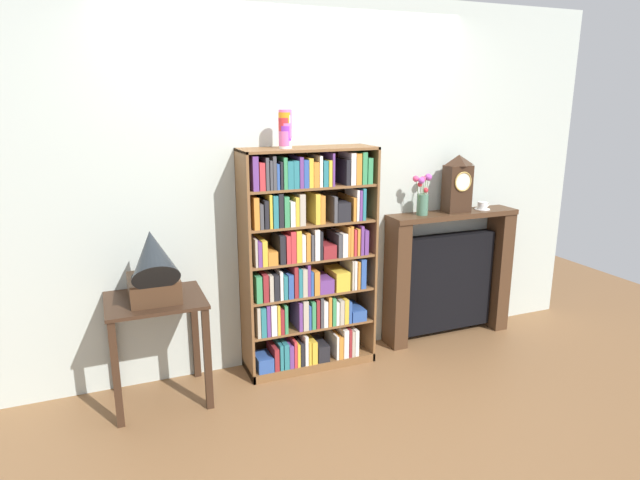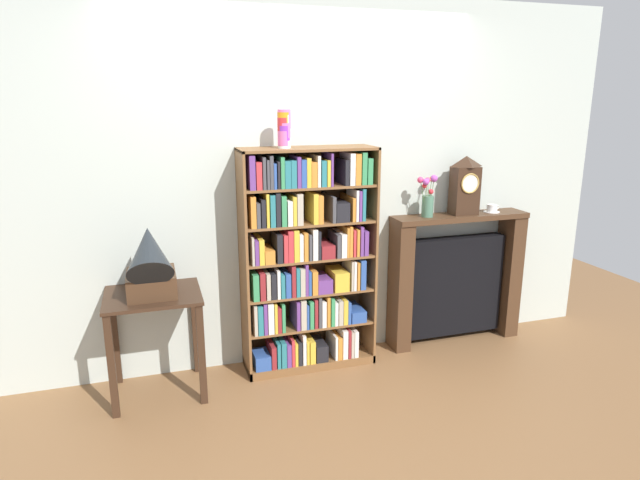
{
  "view_description": "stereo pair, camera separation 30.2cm",
  "coord_description": "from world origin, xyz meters",
  "views": [
    {
      "loc": [
        -1.32,
        -3.32,
        1.9
      ],
      "look_at": [
        0.09,
        0.13,
        0.94
      ],
      "focal_mm": 30.62,
      "sensor_mm": 36.0,
      "label": 1
    },
    {
      "loc": [
        -1.03,
        -3.42,
        1.9
      ],
      "look_at": [
        0.09,
        0.13,
        0.94
      ],
      "focal_mm": 30.62,
      "sensor_mm": 36.0,
      "label": 2
    }
  ],
  "objects": [
    {
      "name": "side_table_left",
      "position": [
        -1.07,
        0.03,
        0.53
      ],
      "size": [
        0.6,
        0.51,
        0.7
      ],
      "color": "#382316",
      "rests_on": "ground"
    },
    {
      "name": "bookshelf",
      "position": [
        -0.02,
        0.12,
        0.78
      ],
      "size": [
        0.94,
        0.31,
        1.59
      ],
      "color": "brown",
      "rests_on": "ground"
    },
    {
      "name": "gramophone",
      "position": [
        -1.07,
        -0.05,
        0.92
      ],
      "size": [
        0.3,
        0.51,
        0.53
      ],
      "color": "#472D1C",
      "rests_on": "side_table_left"
    },
    {
      "name": "fireplace_mantel",
      "position": [
        1.23,
        0.19,
        0.51
      ],
      "size": [
        1.09,
        0.23,
        1.04
      ],
      "color": "#472D1C",
      "rests_on": "ground"
    },
    {
      "name": "flower_vase",
      "position": [
        0.94,
        0.16,
        1.18
      ],
      "size": [
        0.18,
        0.12,
        0.31
      ],
      "color": "#4C7A60",
      "rests_on": "fireplace_mantel"
    },
    {
      "name": "teacup_with_saucer",
      "position": [
        1.51,
        0.17,
        1.07
      ],
      "size": [
        0.13,
        0.12,
        0.06
      ],
      "color": "white",
      "rests_on": "fireplace_mantel"
    },
    {
      "name": "mantel_clock",
      "position": [
        1.25,
        0.17,
        1.26
      ],
      "size": [
        0.2,
        0.14,
        0.45
      ],
      "color": "#382316",
      "rests_on": "fireplace_mantel"
    },
    {
      "name": "wall_back",
      "position": [
        0.08,
        0.32,
        1.3
      ],
      "size": [
        4.76,
        0.08,
        2.6
      ],
      "primitive_type": "cube",
      "color": "beige",
      "rests_on": "ground"
    },
    {
      "name": "ground_plane",
      "position": [
        0.0,
        0.0,
        -0.01
      ],
      "size": [
        7.76,
        6.4,
        0.02
      ],
      "primitive_type": "cube",
      "color": "brown"
    },
    {
      "name": "cup_stack",
      "position": [
        -0.16,
        0.11,
        1.71
      ],
      "size": [
        0.09,
        0.09,
        0.25
      ],
      "color": "white",
      "rests_on": "bookshelf"
    }
  ]
}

